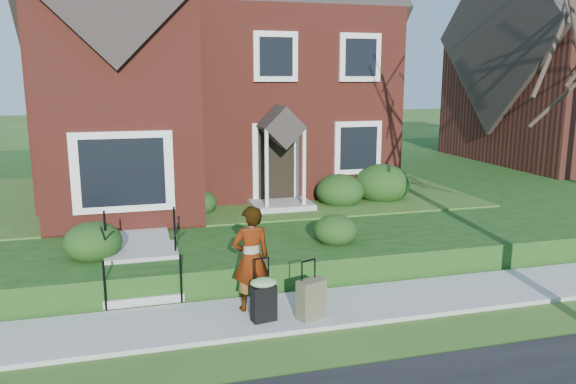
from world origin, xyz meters
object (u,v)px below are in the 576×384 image
object	(u,v)px
front_steps	(142,267)
woman	(251,258)
suitcase_olive	(311,299)
suitcase_black	(264,297)

from	to	relation	value
front_steps	woman	distance (m)	2.48
woman	suitcase_olive	size ratio (longest dim) A/B	1.84
suitcase_olive	front_steps	bearing A→B (deg)	118.38
woman	suitcase_black	bearing A→B (deg)	93.04
front_steps	suitcase_black	distance (m)	2.87
front_steps	woman	xyz separation A→B (m)	(1.81, -1.62, 0.53)
front_steps	woman	size ratio (longest dim) A/B	1.09
front_steps	woman	bearing A→B (deg)	-41.87
front_steps	suitcase_olive	world-z (taller)	front_steps
suitcase_black	suitcase_olive	xyz separation A→B (m)	(0.79, -0.11, -0.08)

